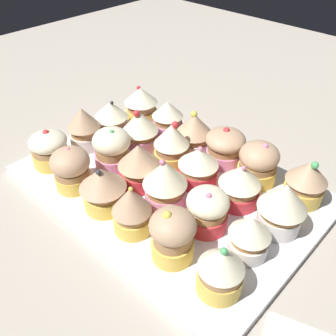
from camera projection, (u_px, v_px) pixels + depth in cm
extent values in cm
cube|color=#B2A899|center=(168.00, 195.00, 59.27)|extent=(180.00, 180.00, 3.00)
cube|color=silver|center=(168.00, 186.00, 57.97)|extent=(45.31, 31.67, 1.20)
cylinder|color=#EFC651|center=(52.00, 157.00, 60.84)|extent=(6.04, 6.04, 2.45)
cylinder|color=#AD7F51|center=(50.00, 149.00, 59.76)|extent=(5.75, 5.75, 1.05)
ellipsoid|color=#F4EDC6|center=(48.00, 142.00, 58.85)|extent=(6.21, 6.21, 3.15)
sphere|color=red|center=(46.00, 133.00, 58.27)|extent=(1.13, 1.13, 1.13)
cylinder|color=#EFC651|center=(74.00, 180.00, 56.26)|extent=(5.51, 5.51, 2.41)
cylinder|color=#AD7F51|center=(72.00, 171.00, 55.17)|extent=(5.26, 5.26, 1.12)
ellipsoid|color=tan|center=(70.00, 162.00, 54.04)|extent=(5.99, 5.99, 4.22)
sphere|color=pink|center=(68.00, 149.00, 53.01)|extent=(0.63, 0.63, 0.63)
cylinder|color=#EFC651|center=(105.00, 200.00, 52.69)|extent=(6.05, 6.05, 2.51)
cylinder|color=#AD7F51|center=(103.00, 190.00, 51.53)|extent=(5.50, 5.50, 1.24)
cone|color=tan|center=(102.00, 178.00, 50.15)|extent=(6.73, 6.73, 3.20)
sphere|color=#333338|center=(98.00, 172.00, 48.82)|extent=(0.76, 0.76, 0.76)
cylinder|color=#EFC651|center=(133.00, 222.00, 49.26)|extent=(5.23, 5.23, 2.43)
cylinder|color=#AD7F51|center=(132.00, 213.00, 48.17)|extent=(4.65, 4.65, 1.09)
cone|color=tan|center=(131.00, 200.00, 46.65)|extent=(5.36, 5.36, 3.80)
sphere|color=#EAD64C|center=(131.00, 189.00, 45.56)|extent=(0.61, 0.61, 0.61)
cylinder|color=#EFC651|center=(172.00, 248.00, 45.60)|extent=(5.36, 5.36, 2.73)
cylinder|color=#AD7F51|center=(173.00, 237.00, 44.27)|extent=(4.84, 4.84, 1.57)
ellipsoid|color=tan|center=(173.00, 226.00, 43.06)|extent=(5.78, 5.78, 3.91)
sphere|color=#EAD64C|center=(167.00, 216.00, 41.91)|extent=(1.16, 1.16, 1.16)
cylinder|color=#EFC651|center=(219.00, 281.00, 41.84)|extent=(5.34, 5.34, 2.73)
cylinder|color=#AD7F51|center=(221.00, 271.00, 40.63)|extent=(5.05, 5.05, 1.19)
cone|color=#F4EDC6|center=(222.00, 259.00, 39.36)|extent=(5.38, 5.38, 2.90)
sphere|color=#4CB266|center=(224.00, 251.00, 38.55)|extent=(0.89, 0.89, 0.89)
cylinder|color=white|center=(86.00, 140.00, 64.79)|extent=(5.48, 5.48, 2.63)
cylinder|color=#AD7F51|center=(84.00, 130.00, 63.52)|extent=(4.87, 4.87, 1.46)
cone|color=tan|center=(82.00, 118.00, 61.95)|extent=(5.82, 5.82, 3.61)
cylinder|color=pink|center=(113.00, 160.00, 60.38)|extent=(6.08, 6.08, 2.38)
cylinder|color=#AD7F51|center=(112.00, 151.00, 59.23)|extent=(5.53, 5.53, 1.32)
ellipsoid|color=#F4EDC6|center=(111.00, 141.00, 58.05)|extent=(6.20, 6.20, 4.20)
sphere|color=#4CB266|center=(112.00, 132.00, 56.46)|extent=(0.79, 0.79, 0.79)
cylinder|color=#D1333D|center=(140.00, 177.00, 56.75)|extent=(6.06, 6.06, 2.45)
cylinder|color=#AD7F51|center=(139.00, 168.00, 55.61)|extent=(5.45, 5.45, 1.21)
cone|color=tan|center=(139.00, 155.00, 54.11)|extent=(6.56, 6.56, 3.65)
cylinder|color=pink|center=(165.00, 197.00, 53.25)|extent=(5.89, 5.89, 2.33)
cylinder|color=#AD7F51|center=(165.00, 187.00, 52.06)|extent=(5.51, 5.51, 1.50)
cone|color=#F4EDC6|center=(165.00, 173.00, 50.38)|extent=(6.45, 6.45, 3.93)
sphere|color=pink|center=(162.00, 162.00, 49.23)|extent=(0.86, 0.86, 0.86)
cylinder|color=#D1333D|center=(206.00, 220.00, 49.63)|extent=(5.72, 5.72, 2.46)
cylinder|color=#AD7F51|center=(207.00, 210.00, 48.54)|extent=(5.21, 5.21, 1.07)
ellipsoid|color=#F4EDC6|center=(208.00, 202.00, 47.55)|extent=(5.77, 5.77, 3.52)
sphere|color=pink|center=(209.00, 196.00, 46.01)|extent=(0.86, 0.86, 0.86)
cylinder|color=white|center=(247.00, 246.00, 46.17)|extent=(5.23, 5.23, 2.28)
cylinder|color=#AD7F51|center=(249.00, 237.00, 45.13)|extent=(4.62, 4.62, 1.09)
cone|color=#F4EDC6|center=(251.00, 226.00, 43.92)|extent=(5.36, 5.36, 2.82)
cylinder|color=white|center=(112.00, 129.00, 67.99)|extent=(6.15, 6.15, 2.34)
cylinder|color=#AD7F51|center=(111.00, 120.00, 66.82)|extent=(5.43, 5.43, 1.43)
cone|color=#F4EDC6|center=(110.00, 110.00, 65.47)|extent=(6.27, 6.27, 2.94)
sphere|color=#333338|center=(112.00, 103.00, 64.67)|extent=(0.65, 0.65, 0.65)
cylinder|color=pink|center=(141.00, 142.00, 64.15)|extent=(5.95, 5.95, 2.79)
cylinder|color=#AD7F51|center=(140.00, 133.00, 62.96)|extent=(5.40, 5.40, 1.03)
cone|color=#F4EDC6|center=(140.00, 121.00, 61.49)|extent=(6.32, 6.32, 3.71)
sphere|color=red|center=(136.00, 113.00, 60.18)|extent=(1.18, 1.18, 1.18)
cylinder|color=#EFC651|center=(171.00, 158.00, 60.74)|extent=(5.83, 5.83, 2.55)
cylinder|color=#AD7F51|center=(172.00, 148.00, 59.50)|extent=(5.32, 5.32, 1.46)
cone|color=#F4EDC6|center=(172.00, 134.00, 57.90)|extent=(5.87, 5.87, 3.70)
sphere|color=red|center=(175.00, 125.00, 57.03)|extent=(1.18, 1.18, 1.18)
cylinder|color=#D1333D|center=(198.00, 176.00, 57.03)|extent=(6.09, 6.09, 2.48)
cylinder|color=#AD7F51|center=(198.00, 167.00, 55.93)|extent=(5.70, 5.70, 1.08)
cone|color=#F4EDC6|center=(199.00, 157.00, 54.73)|extent=(6.28, 6.28, 2.82)
sphere|color=pink|center=(200.00, 149.00, 54.05)|extent=(0.84, 0.84, 0.84)
cylinder|color=#D1333D|center=(238.00, 196.00, 53.48)|extent=(5.99, 5.99, 2.31)
cylinder|color=#AD7F51|center=(239.00, 187.00, 52.37)|extent=(5.42, 5.42, 1.29)
cone|color=#F4EDC6|center=(241.00, 175.00, 51.02)|extent=(6.14, 6.14, 3.08)
sphere|color=pink|center=(244.00, 168.00, 49.94)|extent=(0.69, 0.69, 0.69)
cylinder|color=white|center=(278.00, 221.00, 49.33)|extent=(5.87, 5.87, 2.69)
cylinder|color=#AD7F51|center=(281.00, 211.00, 48.14)|extent=(5.51, 5.51, 1.15)
cone|color=#F4EDC6|center=(285.00, 196.00, 46.56)|extent=(6.53, 6.53, 3.95)
cylinder|color=#EFC651|center=(142.00, 114.00, 72.42)|extent=(6.02, 6.02, 2.23)
cylinder|color=#AD7F51|center=(141.00, 106.00, 71.25)|extent=(5.42, 5.42, 1.57)
cone|color=#F4EDC6|center=(141.00, 95.00, 69.84)|extent=(6.54, 6.54, 2.96)
sphere|color=red|center=(139.00, 88.00, 69.35)|extent=(0.78, 0.78, 0.78)
cylinder|color=pink|center=(168.00, 128.00, 67.93)|extent=(5.53, 5.53, 2.58)
cylinder|color=#AD7F51|center=(168.00, 119.00, 66.70)|extent=(4.88, 4.88, 1.38)
cone|color=#F4EDC6|center=(168.00, 109.00, 65.37)|extent=(5.71, 5.71, 2.92)
cylinder|color=white|center=(193.00, 144.00, 64.00)|extent=(6.06, 6.06, 2.28)
cylinder|color=#AD7F51|center=(194.00, 136.00, 62.91)|extent=(5.63, 5.63, 1.26)
cone|color=tan|center=(194.00, 124.00, 61.38)|extent=(6.42, 6.42, 3.66)
sphere|color=#EAD64C|center=(194.00, 114.00, 60.57)|extent=(1.18, 1.18, 1.18)
cylinder|color=pink|center=(224.00, 156.00, 61.26)|extent=(6.16, 6.16, 2.34)
cylinder|color=#AD7F51|center=(225.00, 148.00, 60.22)|extent=(5.66, 5.66, 1.03)
ellipsoid|color=tan|center=(226.00, 140.00, 59.25)|extent=(6.63, 6.63, 3.45)
sphere|color=red|center=(226.00, 131.00, 58.52)|extent=(1.20, 1.20, 1.20)
cylinder|color=#EFC651|center=(256.00, 174.00, 57.36)|extent=(6.10, 6.10, 2.59)
cylinder|color=#AD7F51|center=(258.00, 165.00, 56.25)|extent=(5.64, 5.64, 1.01)
ellipsoid|color=tan|center=(259.00, 156.00, 55.16)|extent=(6.15, 6.15, 4.13)
sphere|color=pink|center=(265.00, 147.00, 53.71)|extent=(1.01, 1.01, 1.01)
cylinder|color=#EFC651|center=(302.00, 193.00, 53.79)|extent=(5.74, 5.74, 2.64)
cylinder|color=#AD7F51|center=(305.00, 183.00, 52.62)|extent=(5.28, 5.28, 1.12)
cone|color=tan|center=(309.00, 172.00, 51.28)|extent=(6.00, 6.00, 3.21)
sphere|color=#4CB266|center=(315.00, 165.00, 50.05)|extent=(1.10, 1.10, 1.10)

